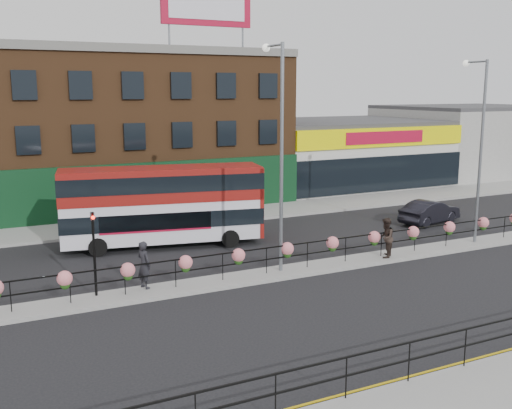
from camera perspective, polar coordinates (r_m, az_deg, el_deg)
name	(u,v)px	position (r m, az deg, el deg)	size (l,w,h in m)	color
ground	(287,273)	(25.87, 2.98, -6.58)	(120.00, 120.00, 0.00)	black
north_pavement	(190,219)	(36.43, -6.32, -1.35)	(60.00, 4.00, 0.15)	#969693
median	(287,272)	(25.85, 2.98, -6.42)	(60.00, 1.60, 0.15)	#969693
yellow_line_inner	(453,365)	(18.62, 18.26, -14.30)	(60.00, 0.10, 0.01)	gold
yellow_line_outer	(458,367)	(18.51, 18.66, -14.48)	(60.00, 0.10, 0.01)	gold
brick_building	(92,129)	(42.31, -15.37, 6.94)	(25.00, 12.21, 10.30)	brown
supermarket	(338,152)	(50.31, 7.80, 4.96)	(15.00, 12.25, 5.30)	silver
warehouse_east	(469,140)	(59.86, 19.59, 5.85)	(14.50, 12.00, 6.30)	#9E9D99
billboard	(207,1)	(39.67, -4.73, 18.72)	(6.00, 0.29, 4.40)	#A50B29
median_railing	(287,250)	(25.58, 3.00, -4.34)	(30.04, 0.56, 1.23)	black
south_railing	(409,352)	(16.70, 14.41, -13.49)	(20.04, 0.05, 1.12)	black
double_decker_bus	(163,198)	(30.06, -8.83, 0.60)	(10.15, 4.22, 4.00)	silver
car	(430,212)	(36.62, 16.23, -0.67)	(4.42, 2.38, 1.38)	black
pedestrian_a	(144,265)	(23.69, -10.61, -5.66)	(0.64, 0.79, 1.87)	black
pedestrian_b	(386,238)	(28.12, 12.25, -3.11)	(1.14, 1.13, 1.85)	black
lamp_column_west	(279,138)	(24.92, 2.20, 6.34)	(0.34, 1.67, 9.51)	slate
lamp_column_east	(478,136)	(31.76, 20.42, 6.17)	(0.33, 1.59, 9.06)	slate
traffic_light_median	(93,236)	(22.88, -15.23, -2.87)	(0.15, 0.28, 3.65)	black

